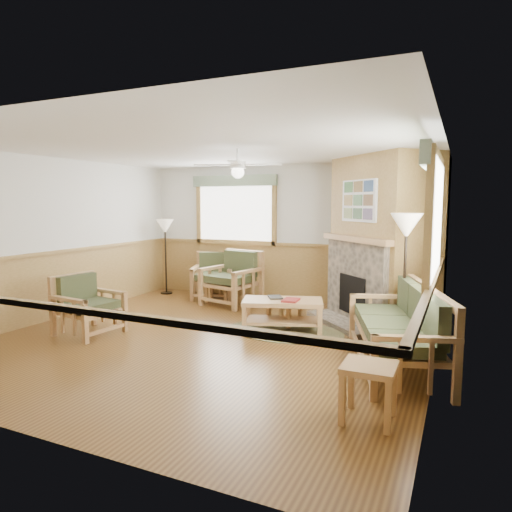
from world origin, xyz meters
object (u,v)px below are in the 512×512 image
at_px(footstool, 285,313).
at_px(armchair_back_right, 231,278).
at_px(coffee_table, 283,315).
at_px(floor_lamp_left, 166,257).
at_px(end_table_sofa, 369,393).
at_px(floor_lamp_right, 404,281).
at_px(armchair_back_left, 214,275).
at_px(end_table_chairs, 218,288).
at_px(armchair_left, 89,305).
at_px(sofa, 395,327).

bearing_deg(footstool, armchair_back_right, 146.55).
distance_m(coffee_table, floor_lamp_left, 3.75).
bearing_deg(end_table_sofa, armchair_back_right, 131.87).
xyz_separation_m(end_table_sofa, floor_lamp_right, (0.02, 2.30, 0.65)).
relative_size(coffee_table, footstool, 2.70).
height_order(end_table_sofa, footstool, end_table_sofa).
bearing_deg(footstool, armchair_back_left, 146.75).
height_order(armchair_back_right, footstool, armchair_back_right).
height_order(end_table_chairs, floor_lamp_right, floor_lamp_right).
bearing_deg(armchair_back_right, floor_lamp_right, -10.71).
bearing_deg(armchair_back_right, coffee_table, -27.75).
xyz_separation_m(armchair_back_right, footstool, (1.47, -0.97, -0.32)).
xyz_separation_m(coffee_table, floor_lamp_left, (-3.32, 1.65, 0.56)).
bearing_deg(floor_lamp_left, armchair_left, -75.64).
bearing_deg(footstool, coffee_table, -74.85).
bearing_deg(coffee_table, end_table_chairs, 124.03).
distance_m(armchair_left, coffee_table, 2.90).
xyz_separation_m(armchair_left, floor_lamp_left, (-0.77, 3.01, 0.36)).
relative_size(armchair_back_right, floor_lamp_left, 0.63).
bearing_deg(sofa, floor_lamp_right, 161.42).
xyz_separation_m(armchair_back_right, floor_lamp_left, (-1.77, 0.35, 0.29)).
height_order(armchair_back_left, footstool, armchair_back_left).
height_order(armchair_back_right, end_table_sofa, armchair_back_right).
xyz_separation_m(armchair_back_left, end_table_chairs, (0.24, -0.23, -0.20)).
relative_size(armchair_back_right, armchair_left, 1.16).
xyz_separation_m(armchair_back_right, end_table_sofa, (3.31, -3.70, -0.25)).
relative_size(sofa, floor_lamp_right, 1.15).
height_order(end_table_chairs, footstool, end_table_chairs).
bearing_deg(floor_lamp_right, armchair_back_left, 155.62).
xyz_separation_m(sofa, armchair_back_left, (-3.95, 2.58, -0.02)).
distance_m(end_table_sofa, floor_lamp_right, 2.39).
xyz_separation_m(armchair_left, end_table_sofa, (4.31, -1.04, -0.18)).
distance_m(armchair_back_right, footstool, 1.79).
xyz_separation_m(armchair_back_right, armchair_left, (-1.00, -2.66, -0.07)).
relative_size(coffee_table, floor_lamp_left, 0.75).
relative_size(sofa, armchair_left, 2.37).
bearing_deg(end_table_chairs, footstool, -31.68).
bearing_deg(armchair_back_right, armchair_back_left, 159.18).
height_order(sofa, end_table_sofa, sofa).
bearing_deg(sofa, floor_lamp_left, -135.01).
height_order(end_table_sofa, floor_lamp_left, floor_lamp_left).
bearing_deg(coffee_table, floor_lamp_left, 134.76).
distance_m(end_table_chairs, footstool, 2.17).
xyz_separation_m(armchair_back_left, floor_lamp_left, (-1.15, -0.05, 0.34)).
bearing_deg(floor_lamp_left, sofa, -26.43).
bearing_deg(floor_lamp_left, armchair_back_left, 2.31).
relative_size(armchair_back_left, coffee_table, 0.77).
bearing_deg(end_table_sofa, footstool, 124.07).
bearing_deg(end_table_chairs, coffee_table, -37.09).
height_order(armchair_left, coffee_table, armchair_left).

